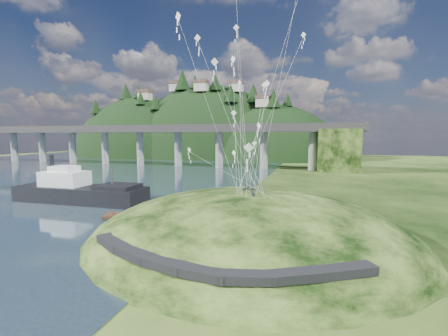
# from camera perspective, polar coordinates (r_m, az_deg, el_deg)

# --- Properties ---
(ground) EXTENTS (320.00, 320.00, 0.00)m
(ground) POSITION_cam_1_polar(r_m,az_deg,el_deg) (33.79, -9.66, -12.74)
(ground) COLOR black
(ground) RESTS_ON ground
(grass_hill) EXTENTS (36.00, 32.00, 13.00)m
(grass_hill) POSITION_cam_1_polar(r_m,az_deg,el_deg) (33.65, 4.80, -15.48)
(grass_hill) COLOR black
(grass_hill) RESTS_ON ground
(footpath) EXTENTS (22.29, 5.84, 0.83)m
(footpath) POSITION_cam_1_polar(r_m,az_deg,el_deg) (21.93, -3.06, -17.51)
(footpath) COLOR black
(footpath) RESTS_ON ground
(bridge) EXTENTS (160.00, 11.00, 15.00)m
(bridge) POSITION_cam_1_polar(r_m,az_deg,el_deg) (106.79, -6.03, 5.44)
(bridge) COLOR #2D2B2B
(bridge) RESTS_ON ground
(far_ridge) EXTENTS (153.00, 70.00, 94.50)m
(far_ridge) POSITION_cam_1_polar(r_m,az_deg,el_deg) (162.57, -4.56, -0.38)
(far_ridge) COLOR black
(far_ridge) RESTS_ON ground
(work_barge) EXTENTS (22.26, 6.60, 7.74)m
(work_barge) POSITION_cam_1_polar(r_m,az_deg,el_deg) (55.10, -25.94, -3.84)
(work_barge) COLOR black
(work_barge) RESTS_ON ground
(wooden_dock) EXTENTS (15.21, 7.79, 1.10)m
(wooden_dock) POSITION_cam_1_polar(r_m,az_deg,el_deg) (41.06, -11.34, -8.67)
(wooden_dock) COLOR #341F15
(wooden_dock) RESTS_ON ground
(kite_flyers) EXTENTS (2.05, 3.79, 1.72)m
(kite_flyers) POSITION_cam_1_polar(r_m,az_deg,el_deg) (31.90, 4.79, -3.05)
(kite_flyers) COLOR #23252F
(kite_flyers) RESTS_ON ground
(kite_swarm) EXTENTS (17.03, 17.33, 19.40)m
(kite_swarm) POSITION_cam_1_polar(r_m,az_deg,el_deg) (33.85, 3.20, 16.83)
(kite_swarm) COLOR white
(kite_swarm) RESTS_ON ground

